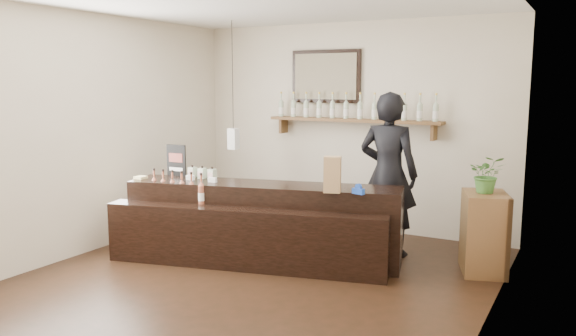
% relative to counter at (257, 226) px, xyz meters
% --- Properties ---
extents(ground, '(5.00, 5.00, 0.00)m').
position_rel_counter_xyz_m(ground, '(0.30, -0.58, -0.41)').
color(ground, black).
rests_on(ground, ground).
extents(room_shell, '(5.00, 5.00, 5.00)m').
position_rel_counter_xyz_m(room_shell, '(0.30, -0.58, 1.29)').
color(room_shell, beige).
rests_on(room_shell, ground).
extents(back_wall_decor, '(2.66, 0.96, 1.69)m').
position_rel_counter_xyz_m(back_wall_decor, '(0.15, 1.79, 1.35)').
color(back_wall_decor, brown).
rests_on(back_wall_decor, ground).
extents(counter, '(3.15, 1.57, 1.02)m').
position_rel_counter_xyz_m(counter, '(0.00, 0.00, 0.00)').
color(counter, black).
rests_on(counter, ground).
extents(promo_sign, '(0.27, 0.04, 0.38)m').
position_rel_counter_xyz_m(promo_sign, '(-1.20, 0.08, 0.65)').
color(promo_sign, black).
rests_on(promo_sign, counter).
extents(paper_bag, '(0.20, 0.18, 0.38)m').
position_rel_counter_xyz_m(paper_bag, '(0.90, 0.04, 0.65)').
color(paper_bag, olive).
rests_on(paper_bag, counter).
extents(tape_dispenser, '(0.14, 0.08, 0.11)m').
position_rel_counter_xyz_m(tape_dispenser, '(1.17, 0.08, 0.50)').
color(tape_dispenser, '#1A45B7').
rests_on(tape_dispenser, counter).
extents(side_cabinet, '(0.59, 0.69, 0.86)m').
position_rel_counter_xyz_m(side_cabinet, '(2.30, 0.84, 0.02)').
color(side_cabinet, brown).
rests_on(side_cabinet, ground).
extents(potted_plant, '(0.41, 0.38, 0.39)m').
position_rel_counter_xyz_m(potted_plant, '(2.30, 0.84, 0.64)').
color(potted_plant, '#3D702C').
rests_on(potted_plant, side_cabinet).
extents(shopkeeper, '(0.79, 0.52, 2.15)m').
position_rel_counter_xyz_m(shopkeeper, '(1.19, 0.97, 0.66)').
color(shopkeeper, black).
rests_on(shopkeeper, ground).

